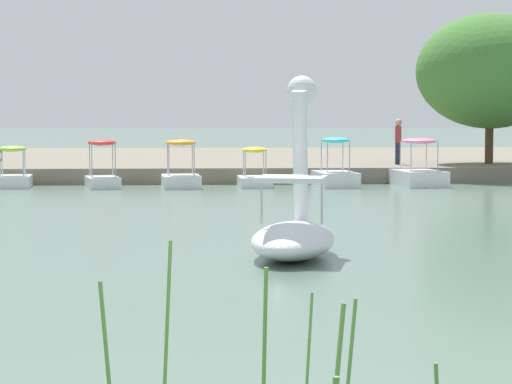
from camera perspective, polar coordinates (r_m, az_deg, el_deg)
shore_bank_far at (r=47.32m, az=-3.29°, el=1.66°), size 119.69×23.72×0.54m
swan_boat at (r=17.05m, az=2.08°, el=-1.74°), size 1.90×3.04×2.98m
pedal_boat_pink at (r=35.12m, az=8.80°, el=1.09°), size 1.58×2.46×1.59m
pedal_boat_cyan at (r=34.50m, az=4.31°, el=1.01°), size 1.37×2.37×1.62m
pedal_boat_yellow at (r=34.22m, az=-0.08°, el=0.93°), size 1.07×1.90×1.31m
pedal_boat_orange at (r=33.86m, az=-4.09°, el=0.95°), size 1.33×1.99×1.56m
pedal_boat_red at (r=34.09m, az=-8.32°, el=0.97°), size 1.31×1.95×1.56m
pedal_boat_lime at (r=34.83m, az=-13.04°, el=0.86°), size 1.29×1.89×1.35m
tree_broadleaf_left at (r=39.88m, az=12.58°, el=6.41°), size 7.45×7.40×5.53m
person_on_path at (r=38.62m, az=7.71°, el=2.87°), size 0.25×0.25×1.66m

